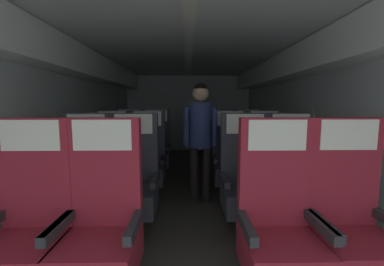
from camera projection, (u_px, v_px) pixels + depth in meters
ground at (189, 196)px, 3.49m from camera, size 3.62×7.37×0.02m
fuselage_shell at (189, 87)px, 3.57m from camera, size 3.50×7.02×2.11m
seat_a_left_window at (29, 229)px, 1.57m from camera, size 0.50×0.47×1.20m
seat_a_left_aisle at (102, 228)px, 1.58m from camera, size 0.50×0.47×1.20m
seat_a_right_aisle at (351, 226)px, 1.60m from camera, size 0.50×0.47×1.20m
seat_a_right_window at (278, 228)px, 1.58m from camera, size 0.50×0.47×1.20m
seat_b_left_window at (86, 183)px, 2.48m from camera, size 0.50×0.47×1.20m
seat_b_left_aisle at (133, 183)px, 2.47m from camera, size 0.50×0.47×1.20m
seat_b_right_aisle at (292, 182)px, 2.50m from camera, size 0.50×0.47×1.20m
seat_b_right_window at (246, 183)px, 2.49m from camera, size 0.50×0.47×1.20m
seat_c_left_window at (112, 162)px, 3.36m from camera, size 0.50×0.47×1.20m
seat_c_left_aisle at (147, 162)px, 3.38m from camera, size 0.50×0.47×1.20m
seat_c_right_aisle at (265, 161)px, 3.42m from camera, size 0.50×0.47×1.20m
seat_c_right_window at (230, 161)px, 3.42m from camera, size 0.50×0.47×1.20m
seat_d_left_window at (129, 150)px, 4.28m from camera, size 0.50×0.47×1.20m
seat_d_left_aisle at (156, 150)px, 4.29m from camera, size 0.50×0.47×1.20m
seat_d_right_aisle at (248, 149)px, 4.33m from camera, size 0.50×0.47×1.20m
seat_d_right_window at (221, 150)px, 4.29m from camera, size 0.50×0.47×1.20m
flight_attendant at (200, 130)px, 3.17m from camera, size 0.43×0.28×1.55m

